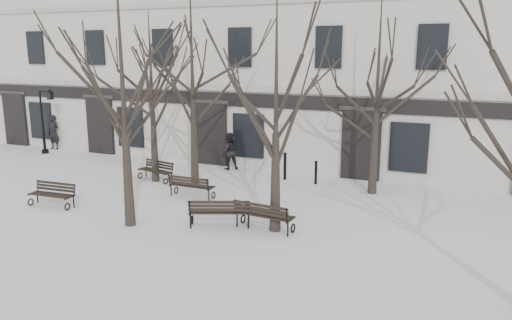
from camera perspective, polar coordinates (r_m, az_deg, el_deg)
The scene contains 17 objects.
ground at distance 15.39m, azimuth -7.63°, elevation -7.78°, with size 100.00×100.00×0.00m, color silver.
building at distance 26.38m, azimuth 6.96°, elevation 12.88°, with size 40.40×10.20×11.40m.
tree_1 at distance 15.14m, azimuth -15.15°, elevation 10.74°, with size 5.54×5.54×7.92m.
tree_2 at distance 14.18m, azimuth 2.33°, elevation 8.82°, with size 4.92×4.92×7.03m.
tree_4 at distance 20.38m, azimuth -11.90°, elevation 9.28°, with size 4.76×4.76×6.80m.
tree_5 at distance 19.25m, azimuth -7.36°, elevation 11.80°, with size 5.71×5.71×8.16m.
tree_6 at distance 18.66m, azimuth 13.79°, elevation 9.81°, with size 5.09×5.09×7.26m.
bench_0 at distance 18.61m, azimuth -22.23°, elevation -3.57°, with size 1.68×0.70×0.83m.
bench_1 at distance 15.24m, azimuth -4.18°, elevation -5.88°, with size 1.93×1.32×0.93m.
bench_2 at distance 14.95m, azimuth 0.88°, elevation -6.26°, with size 1.86×0.83×0.91m.
bench_3 at distance 21.02m, azimuth -11.32°, elevation -1.11°, with size 1.70×0.94×0.82m.
bench_4 at distance 18.35m, azimuth -7.44°, elevation -2.90°, with size 1.70×0.63×0.85m.
lamp_post at distance 27.86m, azimuth -22.93°, elevation 4.60°, with size 1.06×0.39×3.37m.
bollard_a at distance 20.71m, azimuth 3.33°, elevation -0.57°, with size 0.15×0.15×1.17m.
bollard_b at distance 20.14m, azimuth 6.86°, elevation -1.33°, with size 0.13×0.13×0.97m.
pedestrian_a at distance 29.32m, azimuth -21.98°, elevation 1.17°, with size 0.68×0.44×1.85m, color black.
pedestrian_b at distance 22.66m, azimuth -3.05°, elevation -1.05°, with size 0.81×0.63×1.67m, color black.
Camera 1 is at (7.53, -12.32, 5.31)m, focal length 35.00 mm.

